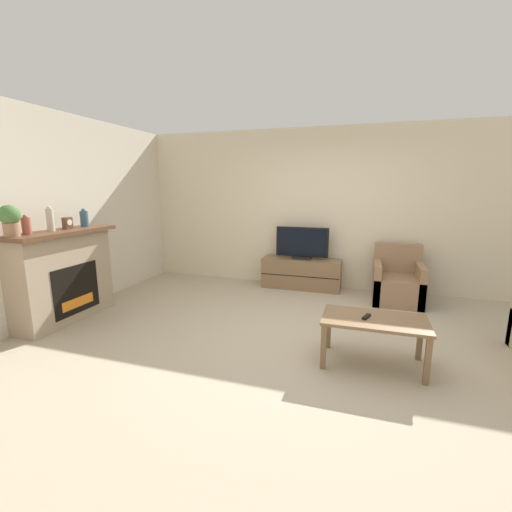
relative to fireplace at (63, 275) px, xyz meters
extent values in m
plane|color=tan|center=(3.07, 0.36, -0.60)|extent=(24.00, 24.00, 0.00)
cube|color=beige|center=(3.07, 2.64, 0.75)|extent=(12.00, 0.06, 2.70)
cube|color=beige|center=(-0.23, 0.36, 0.75)|extent=(0.06, 12.00, 2.70)
cube|color=tan|center=(0.00, 0.00, -0.03)|extent=(0.40, 1.30, 1.14)
cube|color=black|center=(0.20, 0.00, -0.17)|extent=(0.01, 0.71, 0.63)
cube|color=orange|center=(0.20, 0.00, -0.34)|extent=(0.01, 0.50, 0.13)
cube|color=brown|center=(0.03, 0.00, 0.56)|extent=(0.52, 1.42, 0.05)
cylinder|color=#994C3D|center=(0.02, -0.43, 0.68)|extent=(0.09, 0.09, 0.20)
sphere|color=#994C3D|center=(0.02, -0.43, 0.79)|extent=(0.05, 0.05, 0.05)
cylinder|color=beige|center=(0.02, -0.11, 0.72)|extent=(0.09, 0.09, 0.28)
sphere|color=beige|center=(0.02, -0.11, 0.87)|extent=(0.05, 0.05, 0.05)
cylinder|color=#385670|center=(0.02, 0.43, 0.69)|extent=(0.10, 0.10, 0.21)
sphere|color=#385670|center=(0.02, 0.43, 0.80)|extent=(0.06, 0.06, 0.06)
cube|color=brown|center=(0.02, 0.14, 0.66)|extent=(0.07, 0.11, 0.15)
cylinder|color=white|center=(0.05, 0.14, 0.67)|extent=(0.00, 0.08, 0.08)
cylinder|color=#936B4C|center=(0.02, -0.60, 0.66)|extent=(0.15, 0.15, 0.15)
sphere|color=#477038|center=(0.02, -0.60, 0.82)|extent=(0.22, 0.22, 0.22)
cube|color=brown|center=(2.69, 2.37, -0.35)|extent=(1.33, 0.40, 0.51)
cube|color=black|center=(2.69, 2.16, -0.35)|extent=(1.31, 0.01, 0.01)
cube|color=black|center=(2.69, 2.37, -0.07)|extent=(0.31, 0.18, 0.04)
cube|color=black|center=(2.69, 2.37, 0.20)|extent=(0.89, 0.03, 0.50)
cube|color=black|center=(2.69, 2.35, 0.20)|extent=(0.82, 0.01, 0.45)
cube|color=#937051|center=(4.21, 2.08, -0.40)|extent=(0.70, 0.76, 0.40)
cube|color=#937051|center=(4.21, 2.39, 0.02)|extent=(0.70, 0.14, 0.45)
cube|color=#937051|center=(3.91, 2.08, -0.30)|extent=(0.10, 0.76, 0.60)
cube|color=#937051|center=(4.51, 2.08, -0.30)|extent=(0.10, 0.76, 0.60)
cube|color=brown|center=(3.83, 0.00, -0.14)|extent=(0.98, 0.55, 0.03)
cube|color=brown|center=(3.38, -0.24, -0.38)|extent=(0.05, 0.05, 0.45)
cube|color=brown|center=(4.28, -0.24, -0.38)|extent=(0.05, 0.05, 0.45)
cube|color=brown|center=(3.38, 0.23, -0.38)|extent=(0.05, 0.05, 0.45)
cube|color=brown|center=(4.28, 0.23, -0.38)|extent=(0.05, 0.05, 0.45)
cube|color=black|center=(3.75, -0.01, -0.12)|extent=(0.09, 0.15, 0.02)
camera|label=1|loc=(3.68, -3.32, 1.12)|focal=24.00mm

